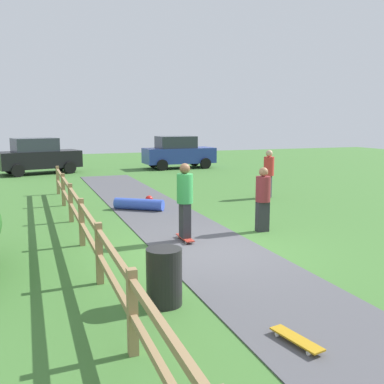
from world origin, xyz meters
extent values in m
plane|color=#427533|center=(0.00, 0.00, 0.00)|extent=(60.00, 60.00, 0.00)
cube|color=#515156|center=(0.00, 0.00, 0.01)|extent=(2.40, 28.00, 0.02)
cube|color=#997A51|center=(-2.60, -3.86, 0.55)|extent=(0.12, 0.12, 1.10)
cube|color=#997A51|center=(-2.60, -1.29, 0.55)|extent=(0.12, 0.12, 1.10)
cube|color=#997A51|center=(-2.60, 1.29, 0.55)|extent=(0.12, 0.12, 1.10)
cube|color=#997A51|center=(-2.60, 3.86, 0.55)|extent=(0.12, 0.12, 1.10)
cube|color=#997A51|center=(-2.60, 6.43, 0.55)|extent=(0.12, 0.12, 1.10)
cube|color=#997A51|center=(-2.60, 9.00, 0.55)|extent=(0.12, 0.12, 1.10)
cube|color=#997A51|center=(-2.60, 0.00, 0.50)|extent=(0.08, 18.00, 0.09)
cube|color=#997A51|center=(-2.60, 0.00, 0.95)|extent=(0.08, 18.00, 0.09)
cylinder|color=black|center=(-1.80, -2.55, 0.45)|extent=(0.56, 0.56, 0.90)
cube|color=#B23326|center=(-0.27, 0.79, 0.09)|extent=(0.20, 0.80, 0.02)
cylinder|color=silver|center=(-0.34, 1.07, 0.05)|extent=(0.03, 0.06, 0.06)
cylinder|color=silver|center=(-0.19, 1.07, 0.05)|extent=(0.03, 0.06, 0.06)
cylinder|color=silver|center=(-0.34, 0.51, 0.05)|extent=(0.03, 0.06, 0.06)
cylinder|color=silver|center=(-0.19, 0.51, 0.05)|extent=(0.03, 0.06, 0.06)
cube|color=#2D2D33|center=(-0.27, 0.79, 0.52)|extent=(0.20, 0.32, 0.83)
cylinder|color=green|center=(-0.27, 0.79, 1.27)|extent=(0.38, 0.38, 0.69)
sphere|color=brown|center=(-0.27, 0.79, 1.74)|extent=(0.25, 0.25, 0.25)
cylinder|color=blue|center=(-0.41, 4.77, 0.20)|extent=(1.53, 1.23, 0.36)
sphere|color=red|center=(0.13, 5.53, 0.20)|extent=(0.26, 0.26, 0.26)
cube|color=#BF8C19|center=(-0.60, -4.38, 0.09)|extent=(0.35, 0.82, 0.02)
cylinder|color=silver|center=(-0.72, -4.11, 0.05)|extent=(0.04, 0.06, 0.06)
cylinder|color=silver|center=(-0.58, -4.09, 0.05)|extent=(0.04, 0.06, 0.06)
cylinder|color=silver|center=(-0.62, -4.66, 0.05)|extent=(0.04, 0.06, 0.06)
cylinder|color=silver|center=(-0.47, -4.64, 0.05)|extent=(0.04, 0.06, 0.06)
cube|color=#2D2D33|center=(4.67, 5.40, 0.42)|extent=(0.37, 0.37, 0.83)
cylinder|color=red|center=(4.67, 5.40, 1.18)|extent=(0.54, 0.54, 0.69)
sphere|color=tan|center=(4.67, 5.40, 1.65)|extent=(0.25, 0.25, 0.25)
cube|color=#2D2D33|center=(1.94, 1.00, 0.39)|extent=(0.34, 0.23, 0.78)
cylinder|color=maroon|center=(1.94, 1.00, 1.11)|extent=(0.41, 0.41, 0.65)
sphere|color=#9E704C|center=(1.94, 1.00, 1.55)|extent=(0.23, 0.23, 0.23)
cube|color=black|center=(-3.05, 16.36, 0.77)|extent=(4.48, 2.66, 0.90)
cube|color=#2D333D|center=(-3.24, 16.31, 1.57)|extent=(2.51, 2.04, 0.70)
cylinder|color=black|center=(-1.95, 17.53, 0.32)|extent=(0.68, 0.39, 0.64)
cylinder|color=black|center=(-1.53, 15.82, 0.32)|extent=(0.68, 0.39, 0.64)
cylinder|color=black|center=(-4.57, 16.89, 0.32)|extent=(0.68, 0.39, 0.64)
cylinder|color=black|center=(-4.15, 15.18, 0.32)|extent=(0.68, 0.39, 0.64)
cube|color=#283D99|center=(4.90, 16.36, 0.77)|extent=(4.23, 1.79, 0.90)
cube|color=#2D333D|center=(4.70, 16.35, 1.57)|extent=(2.23, 1.61, 0.70)
cylinder|color=black|center=(6.24, 17.26, 0.32)|extent=(0.64, 0.25, 0.64)
cylinder|color=black|center=(6.27, 15.50, 0.32)|extent=(0.64, 0.25, 0.64)
cylinder|color=black|center=(3.54, 17.21, 0.32)|extent=(0.64, 0.25, 0.64)
cylinder|color=black|center=(3.57, 15.45, 0.32)|extent=(0.64, 0.25, 0.64)
camera|label=1|loc=(-3.70, -8.86, 2.85)|focal=41.48mm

